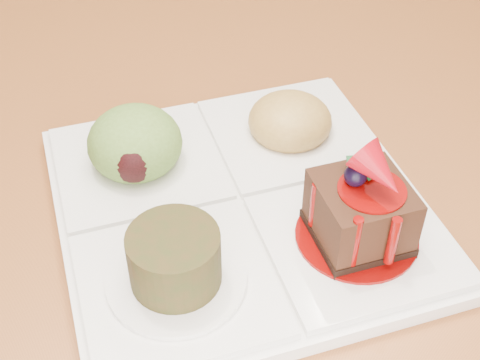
{
  "coord_description": "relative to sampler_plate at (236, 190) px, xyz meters",
  "views": [
    {
      "loc": [
        -0.07,
        -1.12,
        1.12
      ],
      "look_at": [
        -0.05,
        -0.75,
        0.79
      ],
      "focal_mm": 50.0,
      "sensor_mm": 36.0,
      "label": 1
    }
  ],
  "objects": [
    {
      "name": "ground",
      "position": [
        0.05,
        0.75,
        -0.77
      ],
      "size": [
        6.0,
        6.0,
        0.0
      ],
      "primitive_type": "plane",
      "color": "brown"
    },
    {
      "name": "sampler_plate",
      "position": [
        0.0,
        0.0,
        0.0
      ],
      "size": [
        0.33,
        0.33,
        0.1
      ],
      "rotation": [
        0.0,
        0.0,
        0.25
      ],
      "color": "white",
      "rests_on": "dining_table"
    }
  ]
}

